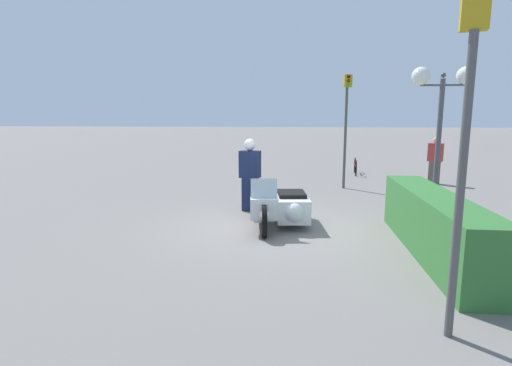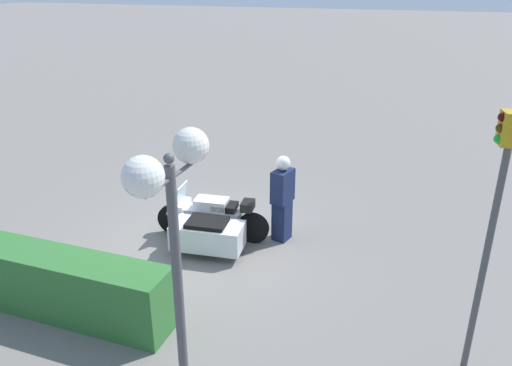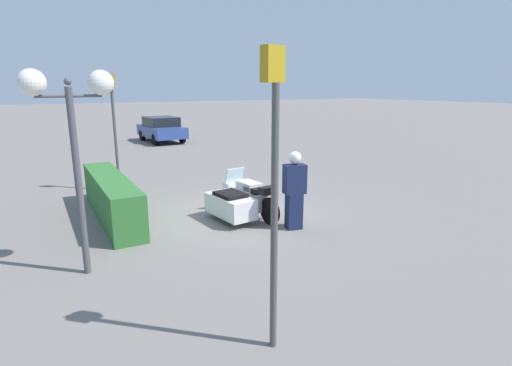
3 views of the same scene
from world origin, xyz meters
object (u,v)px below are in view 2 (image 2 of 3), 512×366
police_motorcycle (205,226)px  twin_lamp_post (171,194)px  traffic_light_far (492,215)px  officer_rider (282,196)px  hedge_bush_curbside (46,281)px

police_motorcycle → twin_lamp_post: 4.77m
police_motorcycle → twin_lamp_post: (-1.48, 3.78, 2.50)m
police_motorcycle → traffic_light_far: size_ratio=0.65×
officer_rider → hedge_bush_curbside: size_ratio=0.42×
twin_lamp_post → police_motorcycle: bearing=-68.6°
officer_rider → traffic_light_far: traffic_light_far is taller
twin_lamp_post → hedge_bush_curbside: bearing=-17.9°
officer_rider → traffic_light_far: (-3.52, 2.77, 1.45)m
police_motorcycle → officer_rider: officer_rider is taller
police_motorcycle → twin_lamp_post: twin_lamp_post is taller
hedge_bush_curbside → traffic_light_far: size_ratio=1.18×
police_motorcycle → twin_lamp_post: bearing=104.6°
officer_rider → hedge_bush_curbside: officer_rider is taller
officer_rider → hedge_bush_curbside: (2.94, 3.62, -0.44)m
officer_rider → police_motorcycle: bearing=43.6°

